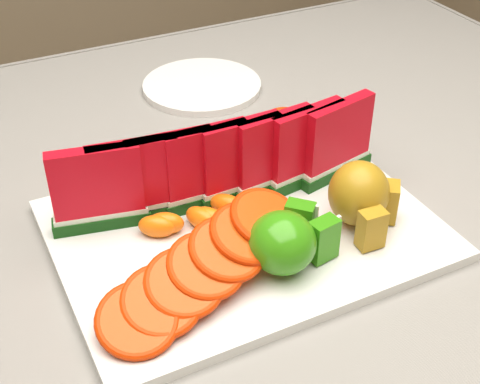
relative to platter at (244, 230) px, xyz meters
The scene contains 10 objects.
table 0.15m from the platter, 154.55° to the left, with size 1.40×0.90×0.75m.
tablecloth 0.12m from the platter, 154.55° to the left, with size 1.53×1.03×0.20m.
platter is the anchor object (origin of this frame).
apple_cluster 0.09m from the platter, 83.03° to the right, with size 0.11×0.09×0.06m.
pear_cluster 0.13m from the platter, 25.40° to the right, with size 0.09×0.09×0.07m.
side_plate 0.35m from the platter, 73.48° to the left, with size 0.24×0.24×0.01m.
watermelon_row 0.07m from the platter, 87.40° to the left, with size 0.39×0.07×0.10m.
orange_fan_front 0.11m from the platter, 136.96° to the right, with size 0.25×0.14×0.06m.
orange_fan_back 0.12m from the platter, 86.17° to the left, with size 0.33×0.10×0.04m.
tangerine_segments 0.05m from the platter, 154.09° to the left, with size 0.16×0.06×0.03m.
Camera 1 is at (-0.16, -0.55, 1.22)m, focal length 50.00 mm.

